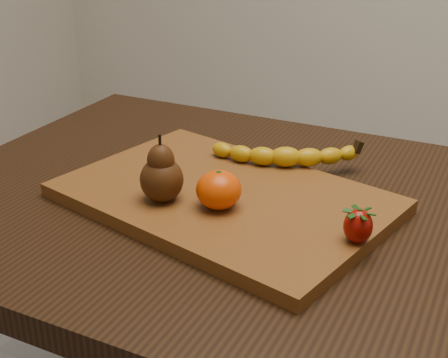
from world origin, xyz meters
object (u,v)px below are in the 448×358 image
at_px(pear, 161,168).
at_px(table, 258,261).
at_px(cutting_board, 224,198).
at_px(mandarin, 219,190).

bearing_deg(pear, table, 37.67).
bearing_deg(cutting_board, pear, -124.89).
height_order(cutting_board, mandarin, mandarin).
distance_m(table, pear, 0.22).
distance_m(cutting_board, mandarin, 0.06).
relative_size(cutting_board, pear, 4.78).
distance_m(table, cutting_board, 0.12).
height_order(table, pear, pear).
relative_size(table, mandarin, 16.24).
distance_m(cutting_board, pear, 0.11).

